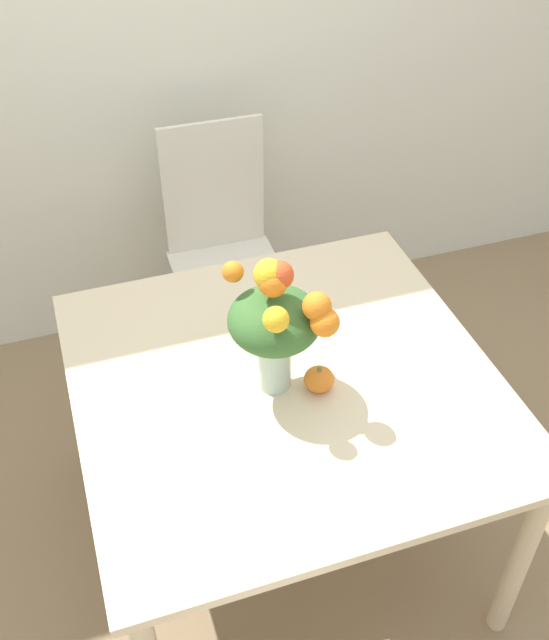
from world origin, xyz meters
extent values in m
plane|color=#8E7556|center=(0.00, 0.00, 0.00)|extent=(12.00, 12.00, 0.00)
cube|color=silver|center=(0.00, 1.33, 1.35)|extent=(8.00, 0.06, 2.70)
cube|color=beige|center=(0.00, 0.00, 0.73)|extent=(1.17, 1.16, 0.03)
cylinder|color=beige|center=(0.52, -0.52, 0.36)|extent=(0.06, 0.06, 0.72)
cylinder|color=beige|center=(-0.52, 0.52, 0.36)|extent=(0.06, 0.06, 0.72)
cylinder|color=beige|center=(0.52, 0.52, 0.36)|extent=(0.06, 0.06, 0.72)
cylinder|color=#B2CCBC|center=(-0.04, -0.01, 0.84)|extent=(0.09, 0.09, 0.18)
cylinder|color=silver|center=(-0.04, -0.01, 0.79)|extent=(0.08, 0.08, 0.09)
cylinder|color=#38662D|center=(-0.02, -0.01, 0.88)|extent=(0.00, 0.01, 0.23)
cylinder|color=#38662D|center=(-0.03, 0.01, 0.88)|extent=(0.01, 0.01, 0.23)
cylinder|color=#38662D|center=(-0.05, 0.00, 0.88)|extent=(0.01, 0.01, 0.23)
cylinder|color=#38662D|center=(-0.05, -0.02, 0.88)|extent=(0.01, 0.00, 0.23)
cylinder|color=#38662D|center=(-0.03, -0.03, 0.88)|extent=(0.01, 0.00, 0.23)
ellipsoid|color=#38662D|center=(-0.04, -0.01, 0.98)|extent=(0.25, 0.25, 0.15)
sphere|color=orange|center=(0.06, -0.11, 1.04)|extent=(0.07, 0.07, 0.07)
sphere|color=orange|center=(-0.04, -0.02, 1.11)|extent=(0.07, 0.07, 0.07)
sphere|color=yellow|center=(0.00, 0.12, 1.03)|extent=(0.07, 0.07, 0.07)
sphere|color=#D64C23|center=(-0.02, -0.01, 1.13)|extent=(0.07, 0.07, 0.07)
sphere|color=yellow|center=(-0.07, -0.11, 1.08)|extent=(0.07, 0.07, 0.07)
sphere|color=orange|center=(0.05, -0.09, 1.07)|extent=(0.07, 0.07, 0.07)
sphere|color=yellow|center=(-0.05, 0.00, 1.13)|extent=(0.08, 0.08, 0.08)
sphere|color=yellow|center=(-0.03, 0.00, 1.12)|extent=(0.07, 0.07, 0.07)
sphere|color=orange|center=(-0.12, 0.09, 1.09)|extent=(0.06, 0.06, 0.06)
ellipsoid|color=orange|center=(0.08, -0.06, 0.78)|extent=(0.08, 0.08, 0.07)
cylinder|color=brown|center=(0.08, -0.06, 0.82)|extent=(0.01, 0.01, 0.01)
cube|color=silver|center=(0.07, 0.87, 0.47)|extent=(0.43, 0.43, 0.02)
cylinder|color=silver|center=(-0.10, 0.71, 0.23)|extent=(0.04, 0.04, 0.46)
cylinder|color=silver|center=(0.24, 0.70, 0.23)|extent=(0.04, 0.04, 0.46)
cylinder|color=silver|center=(-0.09, 1.05, 0.23)|extent=(0.04, 0.04, 0.46)
cylinder|color=silver|center=(0.25, 1.04, 0.23)|extent=(0.04, 0.04, 0.46)
cube|color=silver|center=(0.08, 1.07, 0.75)|extent=(0.40, 0.02, 0.54)
camera|label=1|loc=(-0.50, -1.40, 2.24)|focal=42.00mm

